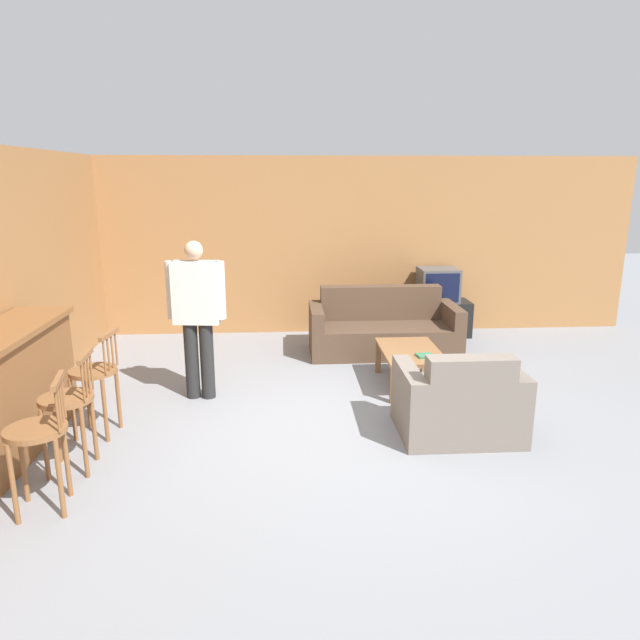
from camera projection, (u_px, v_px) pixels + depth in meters
ground_plane at (345, 431)px, 5.32m from camera, size 24.00×24.00×0.00m
wall_back at (320, 246)px, 8.47m from camera, size 9.40×0.08×2.60m
wall_left at (31, 274)px, 6.05m from camera, size 0.08×8.58×2.60m
bar_chair_near at (39, 439)px, 3.94m from camera, size 0.49×0.49×0.98m
bar_chair_mid at (69, 406)px, 4.50m from camera, size 0.44×0.44×0.98m
bar_chair_far at (95, 378)px, 5.13m from camera, size 0.47×0.47×0.98m
couch_far at (383, 330)px, 7.67m from camera, size 1.97×0.88×0.85m
armchair_near at (459, 404)px, 5.18m from camera, size 1.07×0.84×0.83m
coffee_table at (410, 355)px, 6.38m from camera, size 0.64×1.04×0.43m
tv_unit at (436, 318)px, 8.49m from camera, size 0.97×0.48×0.52m
tv at (438, 285)px, 8.36m from camera, size 0.56×0.50×0.49m
book_on_table at (425, 356)px, 6.12m from camera, size 0.20×0.17×0.02m
person_by_window at (197, 312)px, 5.91m from camera, size 0.61×0.24×1.68m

